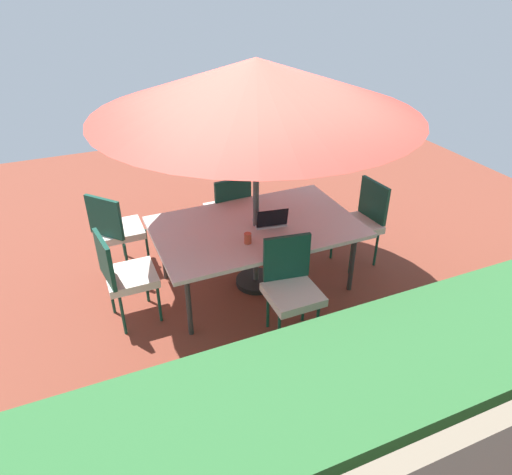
% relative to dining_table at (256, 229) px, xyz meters
% --- Properties ---
extents(ground_plane, '(10.00, 10.00, 0.02)m').
position_rel_dining_table_xyz_m(ground_plane, '(0.00, 0.00, -0.71)').
color(ground_plane, brown).
extents(hedge_row, '(6.30, 0.91, 1.13)m').
position_rel_dining_table_xyz_m(hedge_row, '(0.00, 2.35, -0.13)').
color(hedge_row, '#2D6633').
rests_on(hedge_row, ground_plane).
extents(dining_table, '(2.08, 1.29, 0.74)m').
position_rel_dining_table_xyz_m(dining_table, '(0.00, 0.00, 0.00)').
color(dining_table, silver).
rests_on(dining_table, ground_plane).
extents(patio_umbrella, '(2.98, 2.98, 2.37)m').
position_rel_dining_table_xyz_m(patio_umbrella, '(0.00, 0.00, 1.43)').
color(patio_umbrella, '#4C4C4C').
rests_on(patio_umbrella, ground_plane).
extents(chair_east, '(0.49, 0.48, 0.98)m').
position_rel_dining_table_xyz_m(chair_east, '(1.37, 0.05, -0.14)').
color(chair_east, silver).
rests_on(chair_east, ground_plane).
extents(chair_southeast, '(0.59, 0.58, 0.98)m').
position_rel_dining_table_xyz_m(chair_southeast, '(1.30, -0.85, -0.14)').
color(chair_southeast, silver).
rests_on(chair_southeast, ground_plane).
extents(chair_north, '(0.48, 0.49, 0.98)m').
position_rel_dining_table_xyz_m(chair_north, '(0.01, 0.84, -0.14)').
color(chair_north, silver).
rests_on(chair_north, ground_plane).
extents(chair_south, '(0.46, 0.47, 0.98)m').
position_rel_dining_table_xyz_m(chair_south, '(0.00, -0.81, -0.14)').
color(chair_south, silver).
rests_on(chair_south, ground_plane).
extents(chair_west, '(0.48, 0.47, 0.98)m').
position_rel_dining_table_xyz_m(chair_west, '(-1.28, 0.04, -0.14)').
color(chair_west, silver).
rests_on(chair_west, ground_plane).
extents(laptop, '(0.35, 0.29, 0.21)m').
position_rel_dining_table_xyz_m(laptop, '(-0.14, 0.05, 0.09)').
color(laptop, '#B7B7BC').
rests_on(laptop, dining_table).
extents(cup, '(0.07, 0.07, 0.11)m').
position_rel_dining_table_xyz_m(cup, '(0.21, 0.29, 0.10)').
color(cup, '#CC4C33').
rests_on(cup, dining_table).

